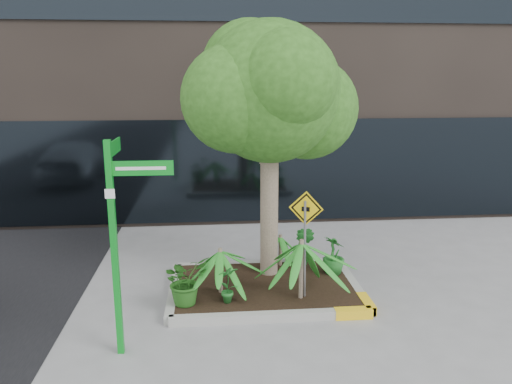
{
  "coord_description": "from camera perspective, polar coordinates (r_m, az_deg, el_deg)",
  "views": [
    {
      "loc": [
        -0.7,
        -7.89,
        3.76
      ],
      "look_at": [
        0.04,
        0.2,
        1.85
      ],
      "focal_mm": 35.0,
      "sensor_mm": 36.0,
      "label": 1
    }
  ],
  "objects": [
    {
      "name": "ground",
      "position": [
        8.77,
        -0.14,
        -12.19
      ],
      "size": [
        80.0,
        80.0,
        0.0
      ],
      "primitive_type": "plane",
      "color": "gray",
      "rests_on": "ground"
    },
    {
      "name": "planter",
      "position": [
        8.99,
        1.2,
        -10.8
      ],
      "size": [
        3.35,
        2.36,
        0.15
      ],
      "color": "#9E9E99",
      "rests_on": "ground"
    },
    {
      "name": "tree",
      "position": [
        8.8,
        1.58,
        11.33
      ],
      "size": [
        3.17,
        2.81,
        4.75
      ],
      "color": "gray",
      "rests_on": "ground"
    },
    {
      "name": "palm_front",
      "position": [
        8.16,
        5.25,
        -5.87
      ],
      "size": [
        1.15,
        1.15,
        1.27
      ],
      "color": "gray",
      "rests_on": "ground"
    },
    {
      "name": "palm_left",
      "position": [
        8.43,
        -4.13,
        -6.77
      ],
      "size": [
        0.89,
        0.89,
        0.99
      ],
      "color": "gray",
      "rests_on": "ground"
    },
    {
      "name": "palm_back",
      "position": [
        9.64,
        2.81,
        -5.13
      ],
      "size": [
        0.7,
        0.7,
        0.78
      ],
      "color": "gray",
      "rests_on": "ground"
    },
    {
      "name": "shrub_a",
      "position": [
        8.21,
        -8.06,
        -9.96
      ],
      "size": [
        1.0,
        1.0,
        0.8
      ],
      "primitive_type": "imported",
      "rotation": [
        0.0,
        0.0,
        0.65
      ],
      "color": "#225A19",
      "rests_on": "planter"
    },
    {
      "name": "shrub_b",
      "position": [
        9.42,
        8.87,
        -7.13
      ],
      "size": [
        0.56,
        0.56,
        0.72
      ],
      "primitive_type": "imported",
      "rotation": [
        0.0,
        0.0,
        2.15
      ],
      "color": "#1E6522",
      "rests_on": "planter"
    },
    {
      "name": "shrub_c",
      "position": [
        8.22,
        -3.24,
        -10.42
      ],
      "size": [
        0.45,
        0.45,
        0.64
      ],
      "primitive_type": "imported",
      "rotation": [
        0.0,
        0.0,
        3.56
      ],
      "color": "#206825",
      "rests_on": "planter"
    },
    {
      "name": "shrub_d",
      "position": [
        9.74,
        5.42,
        -6.12
      ],
      "size": [
        0.61,
        0.61,
        0.8
      ],
      "primitive_type": "imported",
      "rotation": [
        0.0,
        0.0,
        5.63
      ],
      "color": "#1D6623",
      "rests_on": "planter"
    },
    {
      "name": "street_sign_post",
      "position": [
        6.84,
        -15.49,
        -3.61
      ],
      "size": [
        0.88,
        0.87,
        2.97
      ],
      "rotation": [
        0.0,
        0.0,
        -0.01
      ],
      "color": "#0D9021",
      "rests_on": "ground"
    },
    {
      "name": "cattle_sign",
      "position": [
        8.07,
        5.68,
        -3.99
      ],
      "size": [
        0.52,
        0.23,
        1.82
      ],
      "rotation": [
        0.0,
        0.0,
        -0.4
      ],
      "color": "slate",
      "rests_on": "ground"
    }
  ]
}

